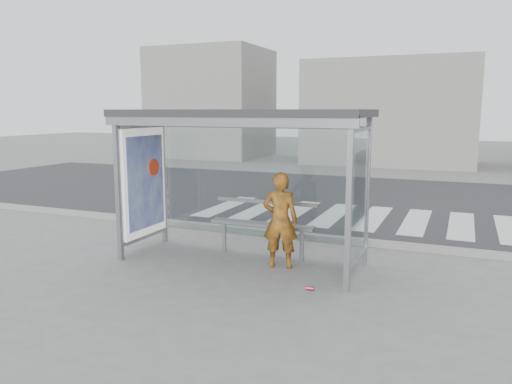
# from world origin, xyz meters

# --- Properties ---
(ground) EXTENTS (80.00, 80.00, 0.00)m
(ground) POSITION_xyz_m (0.00, 0.00, 0.00)
(ground) COLOR slate
(ground) RESTS_ON ground
(road) EXTENTS (30.00, 10.00, 0.01)m
(road) POSITION_xyz_m (0.00, 7.00, 0.00)
(road) COLOR #2D2D30
(road) RESTS_ON ground
(curb) EXTENTS (30.00, 0.18, 0.12)m
(curb) POSITION_xyz_m (0.00, 1.95, 0.06)
(curb) COLOR gray
(curb) RESTS_ON ground
(crosswalk) EXTENTS (7.55, 3.00, 0.00)m
(crosswalk) POSITION_xyz_m (1.00, 4.50, 0.00)
(crosswalk) COLOR silver
(crosswalk) RESTS_ON ground
(bus_shelter) EXTENTS (4.25, 1.65, 2.62)m
(bus_shelter) POSITION_xyz_m (-0.37, 0.06, 1.98)
(bus_shelter) COLOR gray
(bus_shelter) RESTS_ON ground
(building_left) EXTENTS (6.00, 5.00, 6.00)m
(building_left) POSITION_xyz_m (-10.00, 18.00, 3.00)
(building_left) COLOR gray
(building_left) RESTS_ON ground
(building_center) EXTENTS (8.00, 5.00, 5.00)m
(building_center) POSITION_xyz_m (0.00, 18.00, 2.50)
(building_center) COLOR gray
(building_center) RESTS_ON ground
(person) EXTENTS (0.65, 0.49, 1.61)m
(person) POSITION_xyz_m (0.72, -0.00, 0.81)
(person) COLOR orange
(person) RESTS_ON ground
(bench) EXTENTS (1.94, 0.33, 1.00)m
(bench) POSITION_xyz_m (0.20, 0.50, 0.59)
(bench) COLOR slate
(bench) RESTS_ON ground
(soda_can) EXTENTS (0.12, 0.08, 0.06)m
(soda_can) POSITION_xyz_m (1.50, -0.86, 0.03)
(soda_can) COLOR #C1385A
(soda_can) RESTS_ON ground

